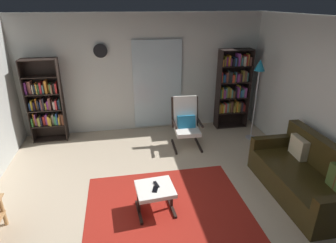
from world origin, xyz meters
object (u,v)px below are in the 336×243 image
Objects in this scene: tv_remote at (156,184)px; floor_lamp_by_shelf at (259,74)px; wall_clock at (100,51)px; leather_sofa at (306,177)px; bookshelf_near_tv at (46,102)px; cell_phone at (155,189)px; lounge_armchair at (186,121)px; ottoman at (155,191)px; bookshelf_near_sofa at (233,87)px.

tv_remote is 3.21m from floor_lamp_by_shelf.
leather_sofa is at bearing -43.51° from wall_clock.
bookshelf_near_tv reaches higher than floor_lamp_by_shelf.
bookshelf_near_tv reaches higher than cell_phone.
bookshelf_near_tv is 0.97× the size of leather_sofa.
wall_clock is (-1.63, 0.96, 1.32)m from lounge_armchair.
lounge_armchair reaches higher than tv_remote.
wall_clock is (-0.72, 2.87, 1.51)m from ottoman.
wall_clock reaches higher than cell_phone.
cell_phone is at bearing -128.91° from bookshelf_near_sofa.
floor_lamp_by_shelf reaches higher than cell_phone.
bookshelf_near_sofa reaches higher than cell_phone.
floor_lamp_by_shelf is at bearing 88.02° from leather_sofa.
ottoman is 0.32× the size of floor_lamp_by_shelf.
bookshelf_near_tv is 12.60× the size of cell_phone.
bookshelf_near_tv reaches higher than ottoman.
cell_phone is at bearing -114.99° from lounge_armchair.
ottoman is at bearing -54.48° from bookshelf_near_tv.
cell_phone is at bearing -76.21° from wall_clock.
cell_phone is (-2.35, -0.01, 0.10)m from leather_sofa.
lounge_armchair is at bearing -149.46° from bookshelf_near_sofa.
ottoman is at bearing -131.40° from tv_remote.
wall_clock is at bearing 175.94° from bookshelf_near_sofa.
bookshelf_near_sofa is 1.06× the size of floor_lamp_by_shelf.
leather_sofa is at bearing -91.98° from floor_lamp_by_shelf.
tv_remote reaches higher than cell_phone.
bookshelf_near_tv is at bearing -171.77° from wall_clock.
tv_remote is at bearing -53.58° from bookshelf_near_tv.
ottoman is 3.97× the size of cell_phone.
bookshelf_near_tv is at bearing 179.55° from bookshelf_near_sofa.
floor_lamp_by_shelf reaches higher than ottoman.
lounge_armchair reaches higher than cell_phone.
wall_clock reaches higher than floor_lamp_by_shelf.
lounge_armchair is 2.31m from wall_clock.
leather_sofa is at bearing -53.68° from lounge_armchair.
tv_remote is at bearing -75.16° from wall_clock.
lounge_armchair is 1.84× the size of ottoman.
lounge_armchair is at bearing 64.51° from ottoman.
floor_lamp_by_shelf is at bearing -16.46° from wall_clock.
tv_remote is at bearing -141.54° from floor_lamp_by_shelf.
wall_clock is at bearing 136.49° from leather_sofa.
bookshelf_near_tv is 0.96× the size of bookshelf_near_sofa.
bookshelf_near_tv is 1.73× the size of lounge_armchair.
cell_phone is 0.48× the size of wall_clock.
leather_sofa is 2.32m from tv_remote.
bookshelf_near_tv is at bearing 112.22° from tv_remote.
bookshelf_near_tv is 3.36m from ottoman.
lounge_armchair is (-1.43, 1.95, 0.22)m from leather_sofa.
lounge_armchair is 3.53× the size of wall_clock.
wall_clock is at bearing 121.98° from cell_phone.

